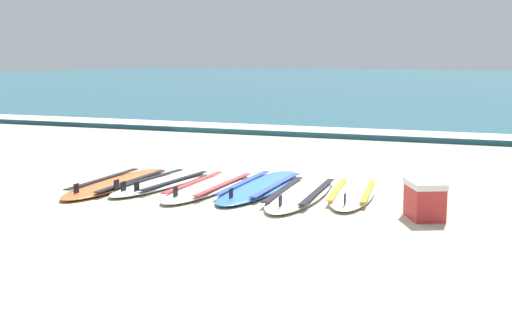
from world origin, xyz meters
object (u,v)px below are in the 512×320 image
Objects in this scene: surfboard_5 at (353,193)px; surfboard_4 at (300,193)px; surfboard_1 at (163,182)px; surfboard_0 at (118,183)px; surfboard_2 at (209,186)px; cooler_box at (425,200)px; surfboard_3 at (260,186)px.

surfboard_4 is at bearing -157.43° from surfboard_5.
surfboard_1 is 1.05× the size of surfboard_5.
surfboard_0 is 1.00× the size of surfboard_4.
surfboard_0 is 0.55m from surfboard_1.
surfboard_5 is (2.38, 0.21, -0.00)m from surfboard_1.
surfboard_2 is at bearing 10.35° from surfboard_0.
surfboard_0 is 1.17m from surfboard_2.
cooler_box is at bearing -12.58° from surfboard_2.
surfboard_2 is 0.93× the size of surfboard_3.
surfboard_3 is (1.23, 0.20, -0.00)m from surfboard_1.
surfboard_1 is at bearing 178.62° from surfboard_2.
cooler_box is (2.07, -0.81, 0.16)m from surfboard_3.
cooler_box reaches higher than surfboard_0.
surfboard_0 is 3.83m from cooler_box.
surfboard_4 is at bearing 158.48° from cooler_box.
surfboard_3 and surfboard_5 have the same top height.
surfboard_2 is 1.17m from surfboard_4.
surfboard_4 is 1.14× the size of surfboard_5.
surfboard_1 is 2.38m from surfboard_5.
surfboard_4 is 0.60m from surfboard_5.
surfboard_5 is (1.15, 0.01, 0.00)m from surfboard_3.
surfboard_1 is at bearing 179.28° from surfboard_4.
surfboard_2 is (0.65, -0.02, -0.00)m from surfboard_1.
surfboard_0 is 1.79m from surfboard_3.
surfboard_0 and surfboard_1 have the same top height.
surfboard_2 is 0.62m from surfboard_3.
cooler_box is (1.48, -0.58, 0.16)m from surfboard_4.
surfboard_0 and surfboard_5 have the same top height.
surfboard_4 is at bearing -0.35° from surfboard_2.
surfboard_0 and surfboard_4 have the same top height.
surfboard_3 is 1.15m from surfboard_5.
surfboard_3 is (1.74, 0.43, -0.00)m from surfboard_0.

